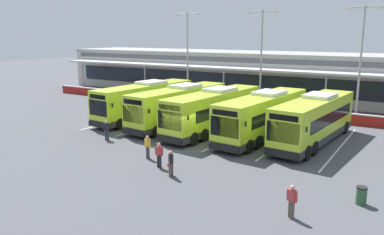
{
  "coord_description": "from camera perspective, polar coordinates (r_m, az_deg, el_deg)",
  "views": [
    {
      "loc": [
        15.76,
        -24.15,
        8.4
      ],
      "look_at": [
        -0.85,
        3.0,
        1.6
      ],
      "focal_mm": 36.52,
      "sensor_mm": 36.0,
      "label": 1
    }
  ],
  "objects": [
    {
      "name": "bay_stripe_mid_west",
      "position": [
        36.03,
        0.79,
        -1.41
      ],
      "size": [
        0.14,
        13.0,
        0.01
      ],
      "primitive_type": "cube",
      "color": "silver",
      "rests_on": "ground"
    },
    {
      "name": "terminal_building",
      "position": [
        53.7,
        14.3,
        5.93
      ],
      "size": [
        70.0,
        13.0,
        6.0
      ],
      "color": "#B7B7B2",
      "rests_on": "ground"
    },
    {
      "name": "bay_stripe_east",
      "position": [
        31.73,
        20.81,
        -4.09
      ],
      "size": [
        0.14,
        13.0,
        0.01
      ],
      "primitive_type": "cube",
      "color": "silver",
      "rests_on": "ground"
    },
    {
      "name": "coach_bus_rightmost",
      "position": [
        32.0,
        17.42,
        -0.43
      ],
      "size": [
        3.79,
        12.32,
        3.78
      ],
      "color": "#B7DB2D",
      "rests_on": "ground"
    },
    {
      "name": "coach_bus_right_centre",
      "position": [
        32.57,
        10.35,
        0.15
      ],
      "size": [
        3.79,
        12.32,
        3.78
      ],
      "color": "#B7DB2D",
      "rests_on": "ground"
    },
    {
      "name": "red_barrier_wall",
      "position": [
        42.47,
        9.11,
        1.26
      ],
      "size": [
        60.0,
        0.4,
        1.1
      ],
      "color": "maroon",
      "rests_on": "ground"
    },
    {
      "name": "lamp_post_east",
      "position": [
        40.72,
        23.44,
        8.11
      ],
      "size": [
        3.24,
        0.28,
        11.0
      ],
      "color": "#9E9EA3",
      "rests_on": "ground"
    },
    {
      "name": "ground_plane",
      "position": [
        30.03,
        -1.62,
        -4.19
      ],
      "size": [
        200.0,
        200.0,
        0.0
      ],
      "primitive_type": "plane",
      "color": "#4C4C51"
    },
    {
      "name": "pedestrian_near_bin",
      "position": [
        32.21,
        -12.37,
        -1.74
      ],
      "size": [
        0.42,
        0.47,
        1.62
      ],
      "color": "#33333D",
      "rests_on": "ground"
    },
    {
      "name": "bay_stripe_centre",
      "position": [
        34.14,
        6.86,
        -2.26
      ],
      "size": [
        0.14,
        13.0,
        0.01
      ],
      "primitive_type": "cube",
      "color": "silver",
      "rests_on": "ground"
    },
    {
      "name": "litter_bin",
      "position": [
        21.73,
        23.49,
        -10.4
      ],
      "size": [
        0.54,
        0.54,
        0.93
      ],
      "color": "#2D5133",
      "rests_on": "ground"
    },
    {
      "name": "coach_bus_leftmost",
      "position": [
        39.34,
        -6.84,
        2.3
      ],
      "size": [
        3.79,
        12.32,
        3.78
      ],
      "color": "#B7DB2D",
      "rests_on": "ground"
    },
    {
      "name": "coach_bus_left_centre",
      "position": [
        36.42,
        -1.89,
        1.59
      ],
      "size": [
        3.79,
        12.32,
        3.78
      ],
      "color": "#B7DB2D",
      "rests_on": "ground"
    },
    {
      "name": "bay_stripe_mid_east",
      "position": [
        32.69,
        13.57,
        -3.17
      ],
      "size": [
        0.14,
        13.0,
        0.01
      ],
      "primitive_type": "cube",
      "color": "silver",
      "rests_on": "ground"
    },
    {
      "name": "pedestrian_in_dark_coat",
      "position": [
        19.04,
        14.37,
        -11.63
      ],
      "size": [
        0.54,
        0.37,
        1.62
      ],
      "color": "#4C4238",
      "rests_on": "ground"
    },
    {
      "name": "lamp_post_centre",
      "position": [
        44.7,
        10.08,
        9.17
      ],
      "size": [
        3.24,
        0.28,
        11.0
      ],
      "color": "#9E9EA3",
      "rests_on": "ground"
    },
    {
      "name": "lamp_post_west",
      "position": [
        48.83,
        -0.65,
        9.59
      ],
      "size": [
        3.24,
        0.28,
        11.0
      ],
      "color": "#9E9EA3",
      "rests_on": "ground"
    },
    {
      "name": "pedestrian_child",
      "position": [
        25.16,
        -4.82,
        -5.39
      ],
      "size": [
        0.54,
        0.29,
        1.62
      ],
      "color": "black",
      "rests_on": "ground"
    },
    {
      "name": "pedestrian_with_handbag",
      "position": [
        23.59,
        -3.12,
        -6.6
      ],
      "size": [
        0.59,
        0.55,
        1.62
      ],
      "color": "#4C4238",
      "rests_on": "ground"
    },
    {
      "name": "bay_stripe_far_west",
      "position": [
        40.85,
        -9.4,
        0.04
      ],
      "size": [
        0.14,
        13.0,
        0.01
      ],
      "primitive_type": "cube",
      "color": "silver",
      "rests_on": "ground"
    },
    {
      "name": "pedestrian_approaching_bus",
      "position": [
        27.03,
        -6.5,
        -4.18
      ],
      "size": [
        0.54,
        0.35,
        1.62
      ],
      "color": "#33333D",
      "rests_on": "ground"
    },
    {
      "name": "bay_stripe_west",
      "position": [
        38.29,
        -4.63,
        -0.65
      ],
      "size": [
        0.14,
        13.0,
        0.01
      ],
      "primitive_type": "cube",
      "color": "silver",
      "rests_on": "ground"
    },
    {
      "name": "coach_bus_centre",
      "position": [
        34.12,
        3.2,
        0.87
      ],
      "size": [
        3.79,
        12.32,
        3.78
      ],
      "color": "#B7DB2D",
      "rests_on": "ground"
    }
  ]
}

